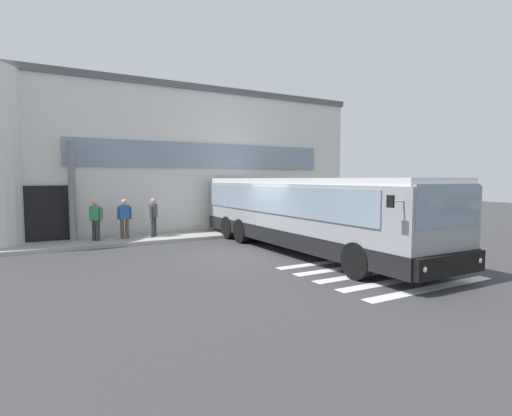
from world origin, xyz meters
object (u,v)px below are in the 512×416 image
at_px(bus_main_foreground, 303,215).
at_px(passenger_by_doorway, 124,217).
at_px(passenger_at_curb_edge, 153,215).
at_px(entry_support_column, 72,191).
at_px(passenger_near_column, 96,217).

bearing_deg(bus_main_foreground, passenger_by_doorway, 135.40).
height_order(passenger_by_doorway, passenger_at_curb_edge, same).
xyz_separation_m(entry_support_column, passenger_by_doorway, (1.94, -0.46, -1.09)).
bearing_deg(passenger_at_curb_edge, passenger_by_doorway, -178.86).
bearing_deg(passenger_by_doorway, passenger_at_curb_edge, 1.14).
distance_m(passenger_by_doorway, passenger_at_curb_edge, 1.23).
bearing_deg(passenger_near_column, entry_support_column, 149.22).
xyz_separation_m(entry_support_column, bus_main_foreground, (7.32, -5.77, -0.83)).
distance_m(entry_support_column, passenger_near_column, 1.42).
distance_m(bus_main_foreground, passenger_at_curb_edge, 6.76).
height_order(entry_support_column, bus_main_foreground, entry_support_column).
height_order(passenger_near_column, passenger_at_curb_edge, same).
bearing_deg(entry_support_column, bus_main_foreground, -38.25).
bearing_deg(bus_main_foreground, passenger_at_curb_edge, 127.91).
distance_m(entry_support_column, bus_main_foreground, 9.36).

